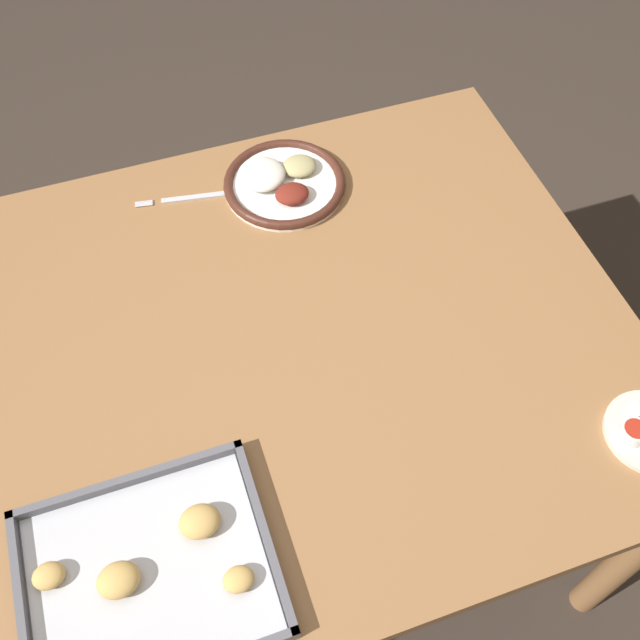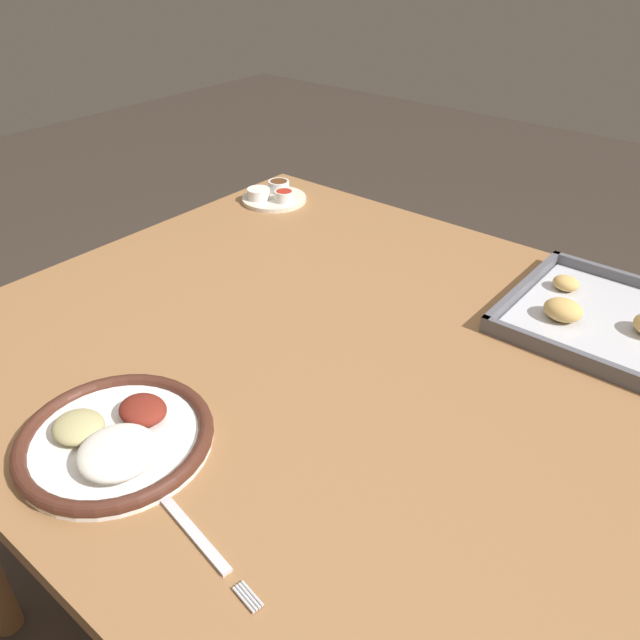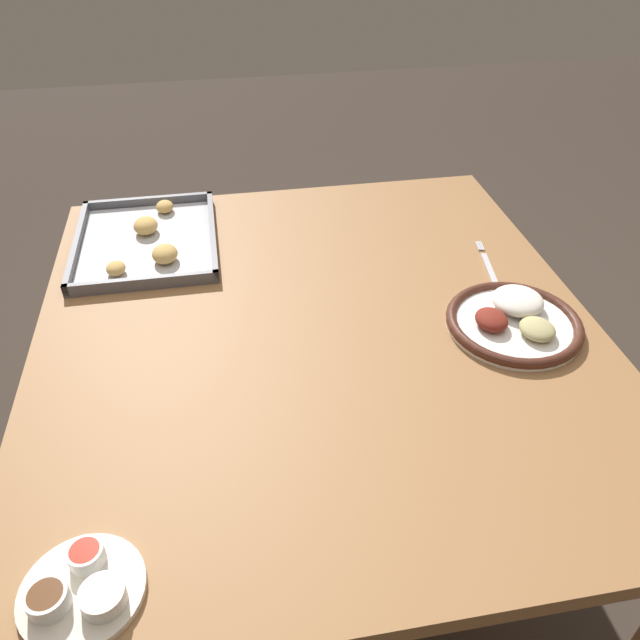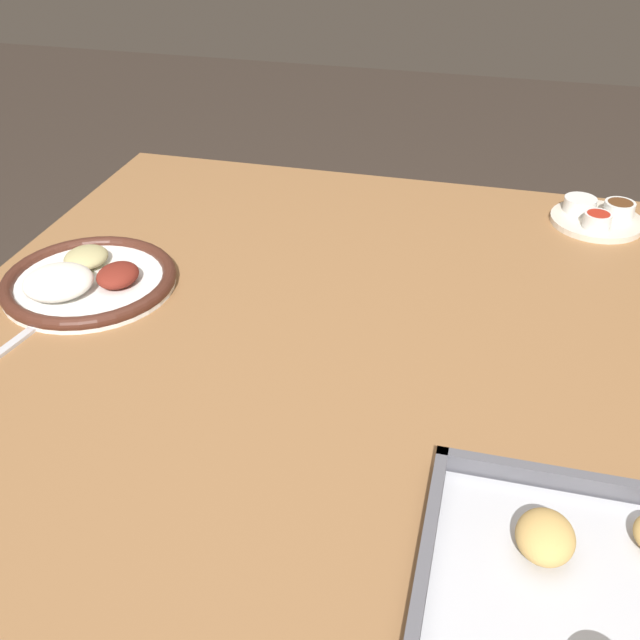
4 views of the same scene
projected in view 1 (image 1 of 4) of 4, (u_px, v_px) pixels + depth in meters
ground_plane at (313, 490)px, 1.94m from camera, size 8.00×8.00×0.00m
dining_table at (310, 361)px, 1.41m from camera, size 1.14×1.04×0.74m
dinner_plate at (283, 182)px, 1.52m from camera, size 0.25×0.25×0.05m
fork at (197, 197)px, 1.51m from camera, size 0.22×0.05×0.00m
baking_tray at (150, 570)px, 1.08m from camera, size 0.37×0.31×0.04m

